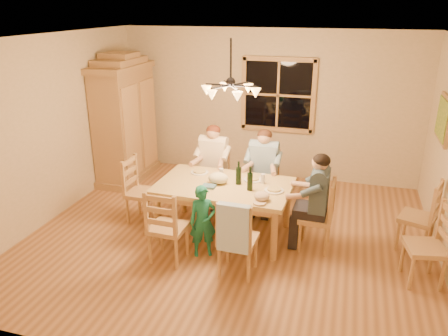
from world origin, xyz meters
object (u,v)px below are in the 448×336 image
(chandelier, at_px, (231,90))
(chair_end_left, at_px, (143,202))
(chair_end_right, at_px, (315,227))
(wine_bottle_b, at_px, (250,179))
(chair_near_left, at_px, (169,238))
(adult_plaid_man, at_px, (264,161))
(child, at_px, (203,221))
(adult_woman, at_px, (213,156))
(chair_near_right, at_px, (238,250))
(chair_spare_front, at_px, (423,259))
(adult_slate_man, at_px, (318,190))
(wine_bottle_a, at_px, (239,173))
(chair_far_right, at_px, (263,193))
(chair_far_left, at_px, (214,187))
(armoire, at_px, (125,123))
(chair_spare_back, at_px, (415,228))
(dining_table, at_px, (224,191))

(chandelier, relative_size, chair_end_left, 0.78)
(chair_end_right, xyz_separation_m, wine_bottle_b, (-0.88, -0.06, 0.62))
(chandelier, distance_m, chair_near_left, 2.03)
(adult_plaid_man, distance_m, child, 1.59)
(chair_end_left, relative_size, adult_plaid_man, 1.13)
(chandelier, bearing_deg, child, -109.22)
(chandelier, relative_size, adult_woman, 0.88)
(wine_bottle_b, bearing_deg, child, -132.94)
(chair_near_left, distance_m, chair_near_right, 0.91)
(chair_spare_front, bearing_deg, adult_slate_man, 61.00)
(chair_near_left, relative_size, wine_bottle_a, 3.00)
(chair_near_right, xyz_separation_m, chair_spare_front, (2.12, 0.42, 0.00))
(adult_woman, bearing_deg, child, 104.28)
(chandelier, xyz_separation_m, chair_end_right, (1.17, 0.01, -1.77))
(chandelier, distance_m, chair_far_right, 2.01)
(chair_near_left, bearing_deg, adult_woman, 90.00)
(chair_near_left, bearing_deg, adult_slate_man, 26.57)
(chair_far_left, xyz_separation_m, adult_woman, (-0.00, -0.00, 0.54))
(adult_slate_man, distance_m, child, 1.53)
(chair_far_left, distance_m, chair_near_left, 1.73)
(adult_plaid_man, bearing_deg, adult_woman, -0.00)
(armoire, height_order, chair_near_right, armoire)
(chair_far_right, distance_m, chair_end_right, 1.26)
(adult_woman, bearing_deg, chair_spare_back, 170.99)
(chandelier, height_order, adult_slate_man, chandelier)
(chair_far_left, height_order, adult_slate_man, adult_slate_man)
(chair_near_right, xyz_separation_m, adult_slate_man, (0.84, 0.84, 0.54))
(chair_far_right, relative_size, chair_spare_back, 1.00)
(chair_far_left, xyz_separation_m, wine_bottle_b, (0.82, -0.97, 0.62))
(armoire, distance_m, child, 3.16)
(chair_far_right, relative_size, chair_spare_front, 1.00)
(chair_far_left, relative_size, chair_far_right, 1.00)
(dining_table, xyz_separation_m, chair_near_right, (0.43, -0.88, -0.36))
(chandelier, distance_m, wine_bottle_a, 1.16)
(chair_near_right, relative_size, chair_spare_front, 1.00)
(child, xyz_separation_m, chair_spare_front, (2.65, 0.16, -0.18))
(chair_end_left, distance_m, wine_bottle_a, 1.59)
(chandelier, xyz_separation_m, adult_woman, (-0.53, 0.92, -1.24))
(armoire, bearing_deg, adult_woman, -19.76)
(chair_near_right, relative_size, wine_bottle_a, 3.00)
(chair_end_left, bearing_deg, adult_woman, 136.74)
(adult_woman, xyz_separation_m, chair_spare_front, (2.98, -1.34, -0.54))
(chair_end_right, height_order, chair_spare_back, same)
(chair_far_right, bearing_deg, dining_table, 67.62)
(wine_bottle_a, relative_size, chair_spare_back, 0.33)
(chair_end_right, xyz_separation_m, child, (-1.37, -0.58, 0.18))
(adult_woman, relative_size, adult_slate_man, 1.00)
(chair_far_right, bearing_deg, child, 73.63)
(chair_near_left, relative_size, chair_end_right, 1.00)
(wine_bottle_a, bearing_deg, chair_near_left, -126.49)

